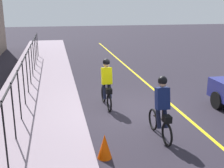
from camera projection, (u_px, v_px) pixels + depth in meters
name	position (u px, v px, depth m)	size (l,w,h in m)	color
ground_plane	(133.00, 110.00, 10.34)	(80.00, 80.00, 0.00)	#2A252F
lane_line_centre	(174.00, 107.00, 10.64)	(36.00, 0.12, 0.01)	yellow
sidewalk	(35.00, 115.00, 9.68)	(40.00, 3.20, 0.15)	gray
iron_fence	(23.00, 74.00, 10.21)	(20.25, 0.04, 1.60)	black
cyclist_lead	(107.00, 84.00, 10.36)	(1.71, 0.37, 1.83)	black
cyclist_follow	(162.00, 108.00, 7.93)	(1.71, 0.37, 1.83)	black
traffic_cone_near	(105.00, 146.00, 7.06)	(0.36, 0.36, 0.63)	#FE4D01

